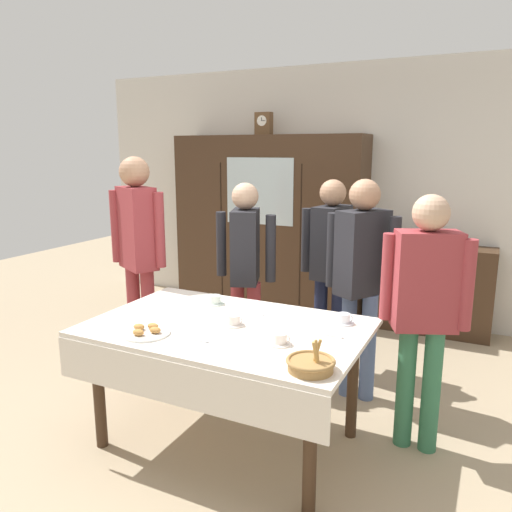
# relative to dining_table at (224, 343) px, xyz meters

# --- Properties ---
(ground_plane) EXTENTS (12.00, 12.00, 0.00)m
(ground_plane) POSITION_rel_dining_table_xyz_m (0.00, 0.24, -0.67)
(ground_plane) COLOR tan
(ground_plane) RESTS_ON ground
(back_wall) EXTENTS (6.40, 0.10, 2.70)m
(back_wall) POSITION_rel_dining_table_xyz_m (0.00, 2.89, 0.68)
(back_wall) COLOR silver
(back_wall) RESTS_ON ground
(dining_table) EXTENTS (1.65, 1.07, 0.78)m
(dining_table) POSITION_rel_dining_table_xyz_m (0.00, 0.00, 0.00)
(dining_table) COLOR #3D2819
(dining_table) RESTS_ON ground
(wall_cabinet) EXTENTS (2.17, 0.46, 1.97)m
(wall_cabinet) POSITION_rel_dining_table_xyz_m (-0.90, 2.59, 0.31)
(wall_cabinet) COLOR #3D2819
(wall_cabinet) RESTS_ON ground
(mantel_clock) EXTENTS (0.18, 0.11, 0.24)m
(mantel_clock) POSITION_rel_dining_table_xyz_m (-0.96, 2.59, 1.41)
(mantel_clock) COLOR brown
(mantel_clock) RESTS_ON wall_cabinet
(bookshelf_low) EXTENTS (1.13, 0.35, 0.89)m
(bookshelf_low) POSITION_rel_dining_table_xyz_m (0.90, 2.64, -0.23)
(bookshelf_low) COLOR #3D2819
(bookshelf_low) RESTS_ON ground
(book_stack) EXTENTS (0.16, 0.22, 0.14)m
(book_stack) POSITION_rel_dining_table_xyz_m (0.90, 2.64, 0.28)
(book_stack) COLOR #99332D
(book_stack) RESTS_ON bookshelf_low
(tea_cup_back_edge) EXTENTS (0.13, 0.13, 0.06)m
(tea_cup_back_edge) POSITION_rel_dining_table_xyz_m (-0.28, 0.36, 0.13)
(tea_cup_back_edge) COLOR silver
(tea_cup_back_edge) RESTS_ON dining_table
(tea_cup_far_left) EXTENTS (0.13, 0.13, 0.06)m
(tea_cup_far_left) POSITION_rel_dining_table_xyz_m (0.04, 0.05, 0.13)
(tea_cup_far_left) COLOR white
(tea_cup_far_left) RESTS_ON dining_table
(tea_cup_front_edge) EXTENTS (0.13, 0.13, 0.06)m
(tea_cup_front_edge) POSITION_rel_dining_table_xyz_m (0.63, 0.37, 0.13)
(tea_cup_front_edge) COLOR white
(tea_cup_front_edge) RESTS_ON dining_table
(tea_cup_near_right) EXTENTS (0.13, 0.13, 0.06)m
(tea_cup_near_right) POSITION_rel_dining_table_xyz_m (0.41, -0.11, 0.13)
(tea_cup_near_right) COLOR white
(tea_cup_near_right) RESTS_ON dining_table
(bread_basket) EXTENTS (0.24, 0.24, 0.16)m
(bread_basket) POSITION_rel_dining_table_xyz_m (0.67, -0.34, 0.14)
(bread_basket) COLOR #9E7542
(bread_basket) RESTS_ON dining_table
(pastry_plate) EXTENTS (0.28, 0.28, 0.05)m
(pastry_plate) POSITION_rel_dining_table_xyz_m (-0.35, -0.30, 0.12)
(pastry_plate) COLOR white
(pastry_plate) RESTS_ON dining_table
(spoon_near_left) EXTENTS (0.12, 0.02, 0.01)m
(spoon_near_left) POSITION_rel_dining_table_xyz_m (0.10, 0.28, 0.11)
(spoon_near_left) COLOR silver
(spoon_near_left) RESTS_ON dining_table
(spoon_mid_left) EXTENTS (0.12, 0.02, 0.01)m
(spoon_mid_left) POSITION_rel_dining_table_xyz_m (0.66, 0.13, 0.11)
(spoon_mid_left) COLOR silver
(spoon_mid_left) RESTS_ON dining_table
(spoon_center) EXTENTS (0.12, 0.02, 0.01)m
(spoon_center) POSITION_rel_dining_table_xyz_m (0.01, -0.26, 0.11)
(spoon_center) COLOR silver
(spoon_center) RESTS_ON dining_table
(person_by_cabinet) EXTENTS (0.52, 0.35, 1.76)m
(person_by_cabinet) POSITION_rel_dining_table_xyz_m (-1.17, 0.66, 0.41)
(person_by_cabinet) COLOR #933338
(person_by_cabinet) RESTS_ON ground
(person_beside_shelf) EXTENTS (0.52, 0.32, 1.57)m
(person_beside_shelf) POSITION_rel_dining_table_xyz_m (1.07, 0.49, 0.28)
(person_beside_shelf) COLOR #33704C
(person_beside_shelf) RESTS_ON ground
(person_behind_table_right) EXTENTS (0.52, 0.41, 1.56)m
(person_behind_table_right) POSITION_rel_dining_table_xyz_m (-0.36, 0.99, 0.27)
(person_behind_table_right) COLOR #933338
(person_behind_table_right) RESTS_ON ground
(person_near_right_end) EXTENTS (0.52, 0.39, 1.58)m
(person_near_right_end) POSITION_rel_dining_table_xyz_m (0.22, 1.39, 0.29)
(person_near_right_end) COLOR #191E38
(person_near_right_end) RESTS_ON ground
(person_behind_table_left) EXTENTS (0.52, 0.41, 1.62)m
(person_behind_table_left) POSITION_rel_dining_table_xyz_m (0.58, 0.97, 0.31)
(person_behind_table_left) COLOR slate
(person_behind_table_left) RESTS_ON ground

